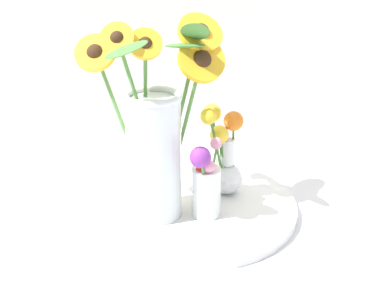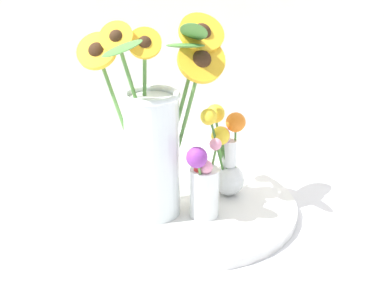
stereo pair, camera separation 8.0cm
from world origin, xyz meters
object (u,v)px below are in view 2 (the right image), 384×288
(vase_bulb_right, at_px, (226,154))
(vase_small_center, at_px, (203,184))
(serving_tray, at_px, (192,207))
(mason_jar_sunflowers, at_px, (155,134))

(vase_bulb_right, bearing_deg, vase_small_center, -121.83)
(vase_small_center, relative_size, vase_bulb_right, 0.78)
(vase_small_center, bearing_deg, vase_bulb_right, 58.17)
(serving_tray, xyz_separation_m, mason_jar_sunflowers, (-0.07, -0.02, 0.17))
(mason_jar_sunflowers, height_order, vase_small_center, mason_jar_sunflowers)
(mason_jar_sunflowers, xyz_separation_m, vase_small_center, (0.09, -0.03, -0.09))
(mason_jar_sunflowers, bearing_deg, vase_bulb_right, 21.90)
(vase_small_center, xyz_separation_m, vase_bulb_right, (0.06, 0.09, 0.02))
(serving_tray, distance_m, vase_bulb_right, 0.13)
(serving_tray, relative_size, vase_small_center, 2.72)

